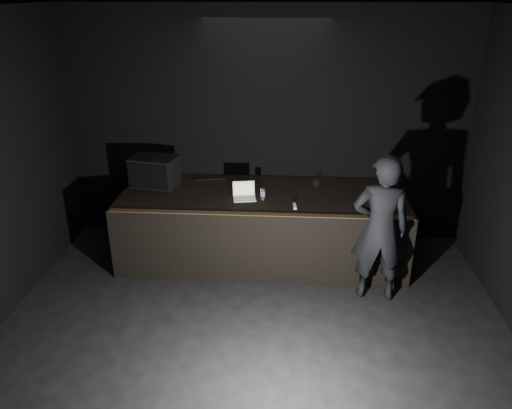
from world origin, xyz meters
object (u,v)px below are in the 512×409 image
Objects in this scene: laptop at (244,194)px; person at (380,229)px; beer_can at (263,194)px; stage_riser at (262,226)px; stage_monitor at (155,171)px.

person reaches higher than laptop.
beer_can is at bearing -18.87° from laptop.
stage_riser is at bearing 95.20° from beer_can.
laptop reaches higher than stage_riser.
person is (1.48, -0.75, -0.12)m from beer_can.
stage_riser is 1.83m from person.
stage_monitor reaches higher than stage_riser.
stage_monitor reaches higher than beer_can.
stage_monitor is 0.38× the size of person.
stage_riser is 1.76m from stage_monitor.
person is (3.09, -1.18, -0.26)m from stage_monitor.
stage_riser is at bearing 24.07° from laptop.
stage_riser is 0.62m from beer_can.
beer_can is at bearing -3.88° from stage_monitor.
stage_riser is 0.63m from laptop.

